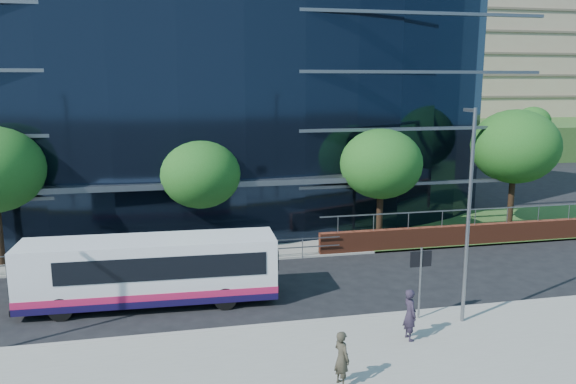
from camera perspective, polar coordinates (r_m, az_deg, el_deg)
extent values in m
plane|color=black|center=(22.68, 0.70, -12.38)|extent=(200.00, 200.00, 0.00)
cube|color=gray|center=(18.31, 4.36, -18.23)|extent=(80.00, 8.00, 0.15)
cube|color=gray|center=(21.76, 1.30, -13.21)|extent=(80.00, 0.25, 0.16)
cube|color=gold|center=(21.97, 1.17, -13.17)|extent=(80.00, 0.08, 0.01)
cube|color=gold|center=(22.10, 1.08, -13.02)|extent=(80.00, 0.08, 0.01)
cube|color=gray|center=(32.57, -14.11, -5.26)|extent=(50.00, 8.00, 0.10)
cube|color=black|center=(44.30, -11.47, 9.54)|extent=(38.00, 16.00, 16.00)
cube|color=#595E66|center=(30.26, -10.74, 0.75)|extent=(22.00, 1.20, 0.30)
cube|color=slate|center=(28.62, -18.47, -5.69)|extent=(24.00, 0.05, 0.05)
cube|color=slate|center=(28.75, -18.42, -6.55)|extent=(24.00, 0.05, 0.05)
cylinder|color=slate|center=(28.76, -18.41, -6.64)|extent=(0.04, 0.04, 1.10)
cube|color=#2D511E|center=(84.91, 13.54, 6.04)|extent=(60.00, 42.00, 4.00)
cube|color=tan|center=(86.80, 13.42, 16.07)|extent=(50.00, 12.00, 26.00)
cylinder|color=slate|center=(22.10, 13.26, -9.00)|extent=(0.08, 0.08, 2.80)
cube|color=black|center=(21.81, 13.35, -6.64)|extent=(0.85, 0.06, 0.60)
cylinder|color=black|center=(30.78, -8.73, -3.34)|extent=(0.36, 0.36, 2.86)
ellipsoid|color=#1A4313|center=(30.21, -8.88, 1.80)|extent=(4.29, 4.29, 3.65)
cylinder|color=black|center=(32.39, 9.28, -2.43)|extent=(0.36, 0.36, 3.08)
ellipsoid|color=#1A4313|center=(31.83, 9.45, 2.85)|extent=(4.62, 4.62, 3.93)
cylinder|color=black|center=(37.36, 21.70, -0.93)|extent=(0.36, 0.36, 3.52)
ellipsoid|color=#1A4313|center=(36.84, 22.08, 4.31)|extent=(5.28, 5.28, 4.49)
cylinder|color=black|center=(67.16, 13.23, 4.40)|extent=(0.36, 0.36, 3.08)
ellipsoid|color=#1A4313|center=(66.89, 13.34, 6.96)|extent=(4.62, 4.62, 3.93)
cylinder|color=black|center=(77.00, 23.44, 4.52)|extent=(0.36, 0.36, 2.86)
ellipsoid|color=#1A4313|center=(76.78, 23.61, 6.59)|extent=(4.29, 4.29, 3.65)
cylinder|color=slate|center=(21.54, 17.86, -2.55)|extent=(0.14, 0.14, 8.00)
cube|color=slate|center=(21.30, 18.01, 7.91)|extent=(0.15, 0.70, 0.12)
cube|color=silver|center=(23.80, -13.83, -7.55)|extent=(10.29, 2.70, 2.46)
cube|color=#140D37|center=(24.17, -13.71, -10.00)|extent=(10.31, 2.75, 0.28)
cube|color=#BE1B4D|center=(24.07, -13.74, -9.38)|extent=(10.31, 2.75, 0.28)
cube|color=black|center=(23.66, -12.52, -6.72)|extent=(8.25, 2.68, 0.93)
cube|color=black|center=(24.68, -25.91, -7.41)|extent=(0.16, 2.00, 1.44)
cube|color=black|center=(24.45, -26.11, -5.51)|extent=(0.17, 1.90, 0.37)
cube|color=yellow|center=(24.67, -26.05, -5.36)|extent=(0.08, 1.02, 0.20)
cube|color=black|center=(25.09, -25.67, -10.13)|extent=(0.18, 2.23, 0.22)
cylinder|color=black|center=(23.69, -22.10, -10.97)|extent=(0.94, 0.31, 0.93)
cylinder|color=black|center=(23.17, -6.40, -10.69)|extent=(0.94, 0.31, 0.93)
imported|color=#272030|center=(20.47, 12.28, -12.06)|extent=(0.47, 0.69, 1.84)
imported|color=#363226|center=(17.41, 5.48, -16.45)|extent=(0.59, 0.72, 1.69)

